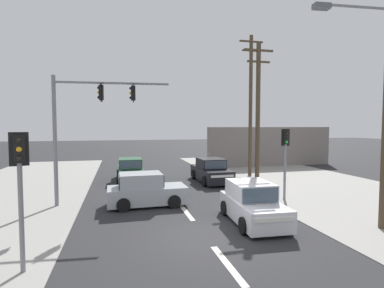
{
  "coord_description": "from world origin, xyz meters",
  "views": [
    {
      "loc": [
        -2.8,
        -9.34,
        3.71
      ],
      "look_at": [
        0.5,
        4.0,
        2.88
      ],
      "focal_mm": 28.0,
      "sensor_mm": 36.0,
      "label": 1
    }
  ],
  "objects_px": {
    "traffic_signal_mast": "(84,116)",
    "sedan_oncoming_near": "(211,171)",
    "utility_pole_midground_right": "(258,113)",
    "utility_pole_background_right": "(251,103)",
    "pedestal_signal_right_kerb": "(285,152)",
    "hatchback_receding_far": "(252,204)",
    "pedestal_signal_left_kerb": "(20,178)",
    "hatchback_oncoming_mid": "(130,170)",
    "hatchback_kerbside_parked": "(145,191)"
  },
  "relations": [
    {
      "from": "traffic_signal_mast",
      "to": "sedan_oncoming_near",
      "type": "xyz_separation_m",
      "value": [
        7.46,
        4.16,
        -3.44
      ]
    },
    {
      "from": "utility_pole_midground_right",
      "to": "utility_pole_background_right",
      "type": "relative_size",
      "value": 0.83
    },
    {
      "from": "pedestal_signal_right_kerb",
      "to": "sedan_oncoming_near",
      "type": "distance_m",
      "value": 6.16
    },
    {
      "from": "hatchback_receding_far",
      "to": "sedan_oncoming_near",
      "type": "bearing_deg",
      "value": 83.43
    },
    {
      "from": "traffic_signal_mast",
      "to": "pedestal_signal_left_kerb",
      "type": "bearing_deg",
      "value": -97.65
    },
    {
      "from": "utility_pole_midground_right",
      "to": "hatchback_oncoming_mid",
      "type": "bearing_deg",
      "value": 147.66
    },
    {
      "from": "utility_pole_background_right",
      "to": "hatchback_oncoming_mid",
      "type": "relative_size",
      "value": 2.82
    },
    {
      "from": "utility_pole_midground_right",
      "to": "utility_pole_background_right",
      "type": "height_order",
      "value": "utility_pole_background_right"
    },
    {
      "from": "pedestal_signal_right_kerb",
      "to": "hatchback_oncoming_mid",
      "type": "distance_m",
      "value": 10.5
    },
    {
      "from": "pedestal_signal_left_kerb",
      "to": "hatchback_kerbside_parked",
      "type": "distance_m",
      "value": 6.95
    },
    {
      "from": "pedestal_signal_right_kerb",
      "to": "sedan_oncoming_near",
      "type": "bearing_deg",
      "value": 111.02
    },
    {
      "from": "hatchback_oncoming_mid",
      "to": "utility_pole_midground_right",
      "type": "bearing_deg",
      "value": -32.34
    },
    {
      "from": "hatchback_oncoming_mid",
      "to": "utility_pole_background_right",
      "type": "bearing_deg",
      "value": -1.51
    },
    {
      "from": "utility_pole_background_right",
      "to": "sedan_oncoming_near",
      "type": "bearing_deg",
      "value": -155.66
    },
    {
      "from": "utility_pole_background_right",
      "to": "hatchback_receding_far",
      "type": "relative_size",
      "value": 2.76
    },
    {
      "from": "hatchback_receding_far",
      "to": "hatchback_kerbside_parked",
      "type": "bearing_deg",
      "value": 138.13
    },
    {
      "from": "utility_pole_midground_right",
      "to": "hatchback_receding_far",
      "type": "bearing_deg",
      "value": -117.72
    },
    {
      "from": "pedestal_signal_left_kerb",
      "to": "sedan_oncoming_near",
      "type": "relative_size",
      "value": 0.83
    },
    {
      "from": "utility_pole_background_right",
      "to": "hatchback_oncoming_mid",
      "type": "height_order",
      "value": "utility_pole_background_right"
    },
    {
      "from": "pedestal_signal_right_kerb",
      "to": "hatchback_kerbside_parked",
      "type": "height_order",
      "value": "pedestal_signal_right_kerb"
    },
    {
      "from": "traffic_signal_mast",
      "to": "pedestal_signal_right_kerb",
      "type": "xyz_separation_m",
      "value": [
        9.58,
        -1.36,
        -1.73
      ]
    },
    {
      "from": "pedestal_signal_left_kerb",
      "to": "pedestal_signal_right_kerb",
      "type": "bearing_deg",
      "value": 26.09
    },
    {
      "from": "pedestal_signal_right_kerb",
      "to": "pedestal_signal_left_kerb",
      "type": "bearing_deg",
      "value": -153.91
    },
    {
      "from": "utility_pole_midground_right",
      "to": "pedestal_signal_left_kerb",
      "type": "bearing_deg",
      "value": -142.48
    },
    {
      "from": "hatchback_oncoming_mid",
      "to": "pedestal_signal_right_kerb",
      "type": "bearing_deg",
      "value": -45.15
    },
    {
      "from": "hatchback_kerbside_parked",
      "to": "pedestal_signal_right_kerb",
      "type": "bearing_deg",
      "value": -4.92
    },
    {
      "from": "traffic_signal_mast",
      "to": "sedan_oncoming_near",
      "type": "distance_m",
      "value": 9.21
    },
    {
      "from": "traffic_signal_mast",
      "to": "hatchback_receding_far",
      "type": "height_order",
      "value": "traffic_signal_mast"
    },
    {
      "from": "utility_pole_background_right",
      "to": "traffic_signal_mast",
      "type": "distance_m",
      "value": 12.46
    },
    {
      "from": "utility_pole_midground_right",
      "to": "hatchback_kerbside_parked",
      "type": "height_order",
      "value": "utility_pole_midground_right"
    },
    {
      "from": "traffic_signal_mast",
      "to": "pedestal_signal_left_kerb",
      "type": "distance_m",
      "value": 6.76
    },
    {
      "from": "utility_pole_background_right",
      "to": "pedestal_signal_left_kerb",
      "type": "relative_size",
      "value": 2.88
    },
    {
      "from": "sedan_oncoming_near",
      "to": "traffic_signal_mast",
      "type": "bearing_deg",
      "value": -150.85
    },
    {
      "from": "pedestal_signal_right_kerb",
      "to": "hatchback_oncoming_mid",
      "type": "relative_size",
      "value": 0.98
    },
    {
      "from": "utility_pole_background_right",
      "to": "hatchback_kerbside_parked",
      "type": "bearing_deg",
      "value": -141.75
    },
    {
      "from": "sedan_oncoming_near",
      "to": "hatchback_receding_far",
      "type": "bearing_deg",
      "value": -96.57
    },
    {
      "from": "utility_pole_midground_right",
      "to": "traffic_signal_mast",
      "type": "bearing_deg",
      "value": -171.32
    },
    {
      "from": "utility_pole_background_right",
      "to": "sedan_oncoming_near",
      "type": "distance_m",
      "value": 6.07
    },
    {
      "from": "utility_pole_background_right",
      "to": "hatchback_kerbside_parked",
      "type": "relative_size",
      "value": 2.8
    },
    {
      "from": "pedestal_signal_left_kerb",
      "to": "hatchback_receding_far",
      "type": "distance_m",
      "value": 7.91
    },
    {
      "from": "traffic_signal_mast",
      "to": "hatchback_oncoming_mid",
      "type": "relative_size",
      "value": 1.65
    },
    {
      "from": "pedestal_signal_right_kerb",
      "to": "sedan_oncoming_near",
      "type": "height_order",
      "value": "pedestal_signal_right_kerb"
    },
    {
      "from": "utility_pole_midground_right",
      "to": "hatchback_oncoming_mid",
      "type": "relative_size",
      "value": 2.34
    },
    {
      "from": "utility_pole_midground_right",
      "to": "traffic_signal_mast",
      "type": "distance_m",
      "value": 9.56
    },
    {
      "from": "utility_pole_midground_right",
      "to": "hatchback_receding_far",
      "type": "height_order",
      "value": "utility_pole_midground_right"
    },
    {
      "from": "hatchback_oncoming_mid",
      "to": "traffic_signal_mast",
      "type": "bearing_deg",
      "value": -110.78
    },
    {
      "from": "utility_pole_background_right",
      "to": "traffic_signal_mast",
      "type": "xyz_separation_m",
      "value": [
        -10.98,
        -5.75,
        -1.23
      ]
    },
    {
      "from": "hatchback_kerbside_parked",
      "to": "hatchback_oncoming_mid",
      "type": "height_order",
      "value": "same"
    },
    {
      "from": "pedestal_signal_left_kerb",
      "to": "hatchback_oncoming_mid",
      "type": "height_order",
      "value": "pedestal_signal_left_kerb"
    },
    {
      "from": "traffic_signal_mast",
      "to": "hatchback_receding_far",
      "type": "distance_m",
      "value": 8.45
    }
  ]
}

